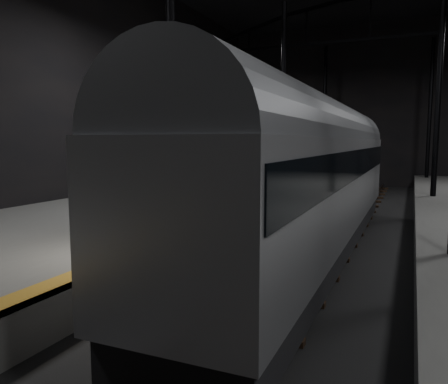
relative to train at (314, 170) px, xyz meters
The scene contains 6 objects.
ground 3.25m from the train, 89.99° to the left, with size 44.00×44.00×0.00m, color black.
platform_left 8.02m from the train, 166.93° to the left, with size 9.00×43.80×1.00m, color #545451.
tactile_strip 4.08m from the train, 151.82° to the left, with size 0.50×43.80×0.01m, color olive.
track 3.20m from the train, 89.99° to the left, with size 2.40×43.00×0.24m.
train is the anchor object (origin of this frame).
woman 4.71m from the train, 145.74° to the right, with size 0.54×0.35×1.47m, color #948A5B.
Camera 1 is at (2.83, -15.39, 3.65)m, focal length 35.00 mm.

